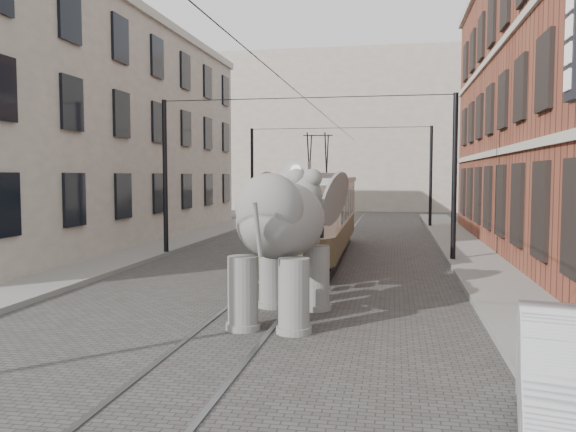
# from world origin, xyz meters

# --- Properties ---
(ground) EXTENTS (120.00, 120.00, 0.00)m
(ground) POSITION_xyz_m (0.00, 0.00, 0.00)
(ground) COLOR #413F3C
(tram_rails) EXTENTS (1.54, 80.00, 0.02)m
(tram_rails) POSITION_xyz_m (0.00, 0.00, 0.01)
(tram_rails) COLOR slate
(tram_rails) RESTS_ON ground
(sidewalk_right) EXTENTS (2.00, 60.00, 0.15)m
(sidewalk_right) POSITION_xyz_m (6.00, 0.00, 0.07)
(sidewalk_right) COLOR slate
(sidewalk_right) RESTS_ON ground
(sidewalk_left) EXTENTS (2.00, 60.00, 0.15)m
(sidewalk_left) POSITION_xyz_m (-6.50, 0.00, 0.07)
(sidewalk_left) COLOR slate
(sidewalk_left) RESTS_ON ground
(stucco_building) EXTENTS (7.00, 24.00, 10.00)m
(stucco_building) POSITION_xyz_m (-11.00, 10.00, 5.00)
(stucco_building) COLOR gray
(stucco_building) RESTS_ON ground
(distant_block) EXTENTS (28.00, 10.00, 14.00)m
(distant_block) POSITION_xyz_m (0.00, 40.00, 7.00)
(distant_block) COLOR gray
(distant_block) RESTS_ON ground
(catenary) EXTENTS (11.00, 30.20, 6.00)m
(catenary) POSITION_xyz_m (-0.20, 5.00, 3.00)
(catenary) COLOR black
(catenary) RESTS_ON ground
(tram) EXTENTS (2.67, 11.81, 4.67)m
(tram) POSITION_xyz_m (0.26, 6.66, 2.33)
(tram) COLOR beige
(tram) RESTS_ON ground
(elephant) EXTENTS (3.41, 5.64, 3.32)m
(elephant) POSITION_xyz_m (0.76, -3.09, 1.66)
(elephant) COLOR slate
(elephant) RESTS_ON ground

